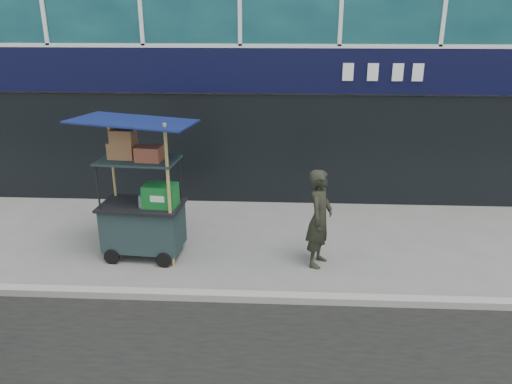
{
  "coord_description": "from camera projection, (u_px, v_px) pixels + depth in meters",
  "views": [
    {
      "loc": [
        0.87,
        -6.62,
        4.07
      ],
      "look_at": [
        0.46,
        1.2,
        1.22
      ],
      "focal_mm": 35.0,
      "sensor_mm": 36.0,
      "label": 1
    }
  ],
  "objects": [
    {
      "name": "curb",
      "position": [
        220.0,
        296.0,
        7.44
      ],
      "size": [
        80.0,
        0.18,
        0.12
      ],
      "primitive_type": "cube",
      "color": "gray",
      "rests_on": "ground"
    },
    {
      "name": "ground",
      "position": [
        222.0,
        293.0,
        7.65
      ],
      "size": [
        80.0,
        80.0,
        0.0
      ],
      "primitive_type": "plane",
      "color": "slate",
      "rests_on": "ground"
    },
    {
      "name": "vendor_man",
      "position": [
        320.0,
        218.0,
        8.25
      ],
      "size": [
        0.6,
        0.72,
        1.68
      ],
      "primitive_type": "imported",
      "rotation": [
        0.0,
        0.0,
        1.2
      ],
      "color": "black",
      "rests_on": "ground"
    },
    {
      "name": "vendor_cart",
      "position": [
        143.0,
        209.0,
        8.53
      ],
      "size": [
        1.94,
        1.45,
        2.5
      ],
      "rotation": [
        0.0,
        0.0,
        -0.08
      ],
      "color": "#1A2B2C",
      "rests_on": "ground"
    }
  ]
}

